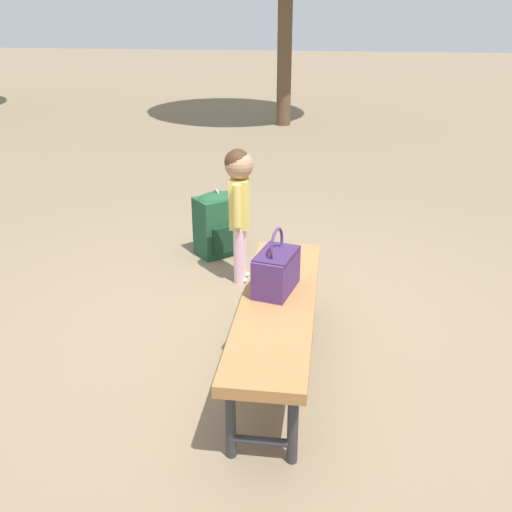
{
  "coord_description": "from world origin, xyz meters",
  "views": [
    {
      "loc": [
        -3.3,
        -0.37,
        1.96
      ],
      "look_at": [
        0.09,
        0.03,
        0.45
      ],
      "focal_mm": 41.76,
      "sensor_mm": 36.0,
      "label": 1
    }
  ],
  "objects": [
    {
      "name": "ground_plane",
      "position": [
        0.0,
        0.0,
        0.0
      ],
      "size": [
        40.0,
        40.0,
        0.0
      ],
      "primitive_type": "plane",
      "color": "#7F6B51",
      "rests_on": "ground"
    },
    {
      "name": "child_standing",
      "position": [
        0.66,
        0.22,
        0.66
      ],
      "size": [
        0.27,
        0.2,
        0.99
      ],
      "color": "#E5B2C6",
      "rests_on": "ground"
    },
    {
      "name": "backpack_large",
      "position": [
        1.12,
        0.47,
        0.27
      ],
      "size": [
        0.39,
        0.4,
        0.55
      ],
      "color": "#1E4C2D",
      "rests_on": "ground"
    },
    {
      "name": "park_bench",
      "position": [
        -0.48,
        -0.15,
        0.39
      ],
      "size": [
        1.61,
        0.42,
        0.45
      ],
      "color": "#9E6B3D",
      "rests_on": "ground"
    },
    {
      "name": "handbag",
      "position": [
        -0.37,
        -0.13,
        0.58
      ],
      "size": [
        0.35,
        0.25,
        0.37
      ],
      "color": "#4C2D66",
      "rests_on": "park_bench"
    }
  ]
}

